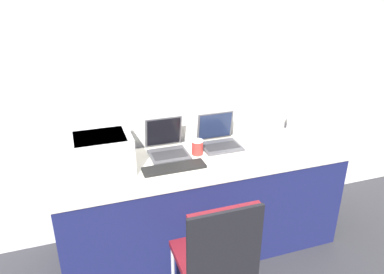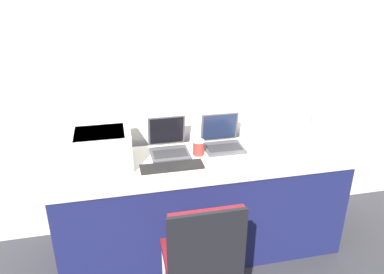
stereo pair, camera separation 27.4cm
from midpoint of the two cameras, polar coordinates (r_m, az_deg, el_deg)
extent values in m
plane|color=#333338|center=(3.02, 0.83, -19.95)|extent=(14.00, 14.00, 0.00)
cube|color=silver|center=(3.01, -3.95, 8.66)|extent=(8.00, 0.05, 2.60)
cube|color=#191E51|center=(3.01, -1.25, -10.44)|extent=(2.15, 0.66, 0.78)
cube|color=silver|center=(2.81, -1.33, -3.70)|extent=(2.17, 0.68, 0.02)
cube|color=#B2B7BC|center=(2.72, -16.57, -2.26)|extent=(0.43, 0.37, 0.27)
cube|color=#51565B|center=(2.64, -16.80, -0.43)|extent=(0.34, 0.28, 0.05)
cube|color=#4C4C51|center=(2.87, -6.25, -2.80)|extent=(0.29, 0.25, 0.02)
cube|color=#2D2D30|center=(2.85, -6.20, -2.72)|extent=(0.26, 0.14, 0.00)
cube|color=#4C4C51|center=(2.95, -7.03, 0.75)|extent=(0.29, 0.06, 0.25)
cube|color=black|center=(2.94, -7.00, 0.72)|extent=(0.26, 0.05, 0.22)
cube|color=#4C4C51|center=(2.98, 1.86, -1.53)|extent=(0.31, 0.24, 0.02)
cube|color=#2D2D30|center=(2.97, 1.94, -1.44)|extent=(0.27, 0.13, 0.00)
cube|color=#4C4C51|center=(3.05, 0.97, 1.68)|extent=(0.31, 0.04, 0.24)
cube|color=#192342|center=(3.05, 1.02, 1.64)|extent=(0.27, 0.04, 0.21)
cube|color=black|center=(2.68, -5.67, -4.75)|extent=(0.45, 0.13, 0.02)
cylinder|color=red|center=(2.86, -1.88, -1.71)|extent=(0.09, 0.09, 0.11)
cylinder|color=white|center=(2.84, -1.90, -0.65)|extent=(0.09, 0.09, 0.01)
ellipsoid|color=silver|center=(2.76, 0.07, -3.52)|extent=(0.06, 0.05, 0.04)
cylinder|color=silver|center=(3.25, 13.10, 2.15)|extent=(0.13, 0.13, 0.24)
sphere|color=silver|center=(3.20, 13.32, 4.40)|extent=(0.07, 0.07, 0.07)
cube|color=maroon|center=(2.43, -0.63, -17.85)|extent=(0.42, 0.40, 0.04)
cube|color=maroon|center=(2.13, 0.97, -16.03)|extent=(0.42, 0.03, 0.46)
cylinder|color=silver|center=(2.69, -6.00, -20.07)|extent=(0.02, 0.02, 0.45)
cylinder|color=silver|center=(2.77, 2.10, -18.40)|extent=(0.02, 0.02, 0.45)
cube|color=black|center=(2.13, 1.22, -16.94)|extent=(0.44, 0.02, 0.50)
camera|label=1|loc=(0.14, -92.86, -1.27)|focal=35.00mm
camera|label=2|loc=(0.14, 87.14, 1.27)|focal=35.00mm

